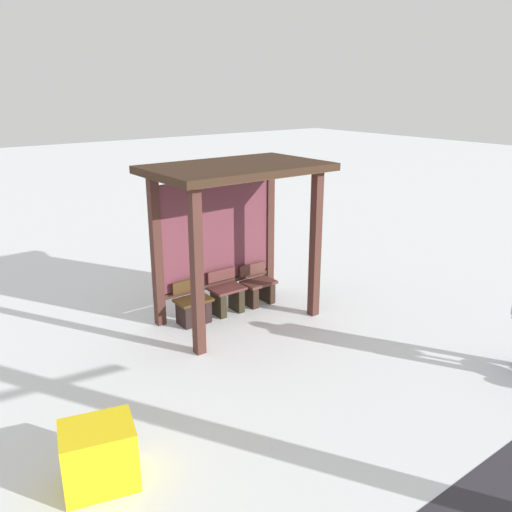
{
  "coord_description": "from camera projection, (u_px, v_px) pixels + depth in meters",
  "views": [
    {
      "loc": [
        -4.69,
        -6.69,
        3.77
      ],
      "look_at": [
        0.33,
        -0.05,
        1.07
      ],
      "focal_mm": 37.0,
      "sensor_mm": 36.0,
      "label": 1
    }
  ],
  "objects": [
    {
      "name": "ground_plane",
      "position": [
        238.0,
        319.0,
        8.93
      ],
      "size": [
        60.0,
        60.0,
        0.0
      ],
      "primitive_type": "plane",
      "color": "white"
    },
    {
      "name": "grit_bin",
      "position": [
        99.0,
        455.0,
        5.15
      ],
      "size": [
        0.82,
        0.72,
        0.64
      ],
      "primitive_type": "cube",
      "rotation": [
        0.0,
        0.0,
        -0.26
      ],
      "color": "yellow",
      "rests_on": "ground"
    },
    {
      "name": "bench_center_inside",
      "position": [
        227.0,
        296.0,
        9.09
      ],
      "size": [
        0.58,
        0.4,
        0.75
      ],
      "color": "#572C2A",
      "rests_on": "ground"
    },
    {
      "name": "bench_left_inside",
      "position": [
        193.0,
        307.0,
        8.71
      ],
      "size": [
        0.58,
        0.4,
        0.71
      ],
      "color": "#452E14",
      "rests_on": "ground"
    },
    {
      "name": "bench_right_inside",
      "position": [
        258.0,
        289.0,
        9.49
      ],
      "size": [
        0.58,
        0.42,
        0.71
      ],
      "color": "#542F28",
      "rests_on": "ground"
    },
    {
      "name": "bus_shelter",
      "position": [
        231.0,
        204.0,
        8.46
      ],
      "size": [
        2.77,
        1.73,
        2.61
      ],
      "color": "#45261F",
      "rests_on": "ground"
    }
  ]
}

